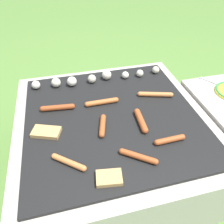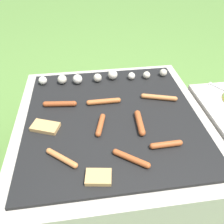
# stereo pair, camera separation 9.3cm
# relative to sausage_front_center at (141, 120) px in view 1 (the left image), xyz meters

# --- Properties ---
(ground_plane) EXTENTS (14.00, 14.00, 0.00)m
(ground_plane) POSITION_rel_sausage_front_center_xyz_m (-0.12, 0.09, -0.42)
(ground_plane) COLOR #567F38
(grill) EXTENTS (0.99, 0.99, 0.41)m
(grill) POSITION_rel_sausage_front_center_xyz_m (-0.12, 0.09, -0.22)
(grill) COLOR #B2AA9E
(grill) RESTS_ON ground_plane
(sausage_back_right) EXTENTS (0.20, 0.08, 0.03)m
(sausage_back_right) POSITION_rel_sausage_front_center_xyz_m (0.16, 0.19, -0.00)
(sausage_back_right) COLOR #C6753D
(sausage_back_right) RESTS_ON grill
(sausage_front_center) EXTENTS (0.04, 0.17, 0.03)m
(sausage_front_center) POSITION_rel_sausage_front_center_xyz_m (0.00, 0.00, 0.00)
(sausage_front_center) COLOR #A34C23
(sausage_front_center) RESTS_ON grill
(sausage_mid_right) EXTENTS (0.14, 0.11, 0.03)m
(sausage_mid_right) POSITION_rel_sausage_front_center_xyz_m (-0.08, -0.20, -0.00)
(sausage_mid_right) COLOR #A34C23
(sausage_mid_right) RESTS_ON grill
(sausage_back_left) EXTENTS (0.15, 0.03, 0.03)m
(sausage_back_left) POSITION_rel_sausage_front_center_xyz_m (0.08, -0.15, -0.00)
(sausage_back_left) COLOR #A34C23
(sausage_back_left) RESTS_ON grill
(sausage_mid_left) EXTENTS (0.18, 0.05, 0.03)m
(sausage_mid_left) POSITION_rel_sausage_front_center_xyz_m (-0.39, 0.20, -0.00)
(sausage_mid_left) COLOR #93421E
(sausage_mid_left) RESTS_ON grill
(sausage_back_center) EXTENTS (0.06, 0.15, 0.03)m
(sausage_back_center) POSITION_rel_sausage_front_center_xyz_m (-0.19, 0.01, -0.00)
(sausage_back_center) COLOR #A34C23
(sausage_back_center) RESTS_ON grill
(sausage_front_left) EXTENTS (0.19, 0.03, 0.03)m
(sausage_front_left) POSITION_rel_sausage_front_center_xyz_m (-0.16, 0.19, -0.00)
(sausage_front_left) COLOR #B7602D
(sausage_front_left) RESTS_ON grill
(sausage_front_right) EXTENTS (0.14, 0.11, 0.02)m
(sausage_front_right) POSITION_rel_sausage_front_center_xyz_m (-0.37, -0.16, -0.00)
(sausage_front_right) COLOR #C6753D
(sausage_front_right) RESTS_ON grill
(bread_slice_left) EXTENTS (0.15, 0.11, 0.02)m
(bread_slice_left) POSITION_rel_sausage_front_center_xyz_m (-0.46, 0.04, -0.01)
(bread_slice_left) COLOR tan
(bread_slice_left) RESTS_ON grill
(bread_slice_right) EXTENTS (0.11, 0.08, 0.02)m
(bread_slice_right) POSITION_rel_sausage_front_center_xyz_m (-0.23, -0.27, -0.01)
(bread_slice_right) COLOR tan
(bread_slice_right) RESTS_ON grill
(mushroom_row) EXTENTS (0.81, 0.08, 0.06)m
(mushroom_row) POSITION_rel_sausage_front_center_xyz_m (-0.16, 0.42, 0.01)
(mushroom_row) COLOR silver
(mushroom_row) RESTS_ON grill
(fork_utensil) EXTENTS (0.11, 0.16, 0.01)m
(fork_utensil) POSITION_rel_sausage_front_center_xyz_m (0.55, 0.23, -0.01)
(fork_utensil) COLOR silver
(fork_utensil) RESTS_ON side_ledge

